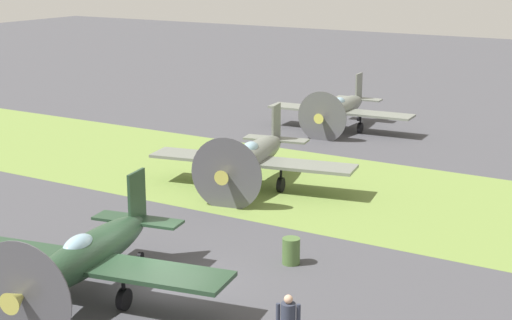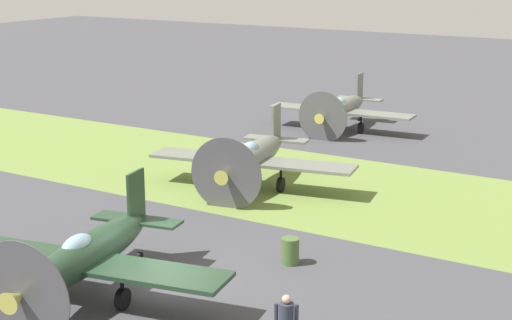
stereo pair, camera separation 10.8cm
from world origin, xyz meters
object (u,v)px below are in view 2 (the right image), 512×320
airplane_trail (342,108)px  runway_marker_cone (139,186)px  airplane_wingman (253,157)px  airplane_lead (86,255)px  fuel_drum (290,251)px

airplane_trail → runway_marker_cone: 16.00m
airplane_wingman → runway_marker_cone: size_ratio=21.30×
airplane_wingman → airplane_trail: (1.72, -12.67, -0.09)m
airplane_wingman → airplane_lead: bearing=87.4°
fuel_drum → airplane_trail: bearing=-69.1°
fuel_drum → runway_marker_cone: (9.73, -3.94, -0.23)m
airplane_lead → runway_marker_cone: (5.85, -9.50, -1.16)m
airplane_lead → airplane_wingman: size_ratio=1.00×
airplane_lead → airplane_trail: (3.64, -25.31, -0.09)m
airplane_wingman → fuel_drum: (-5.80, 7.07, -0.94)m
airplane_lead → airplane_wingman: (1.92, -12.64, 0.01)m
airplane_lead → runway_marker_cone: airplane_lead is taller
airplane_trail → airplane_wingman: bearing=93.4°
airplane_lead → runway_marker_cone: 11.22m
fuel_drum → runway_marker_cone: fuel_drum is taller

